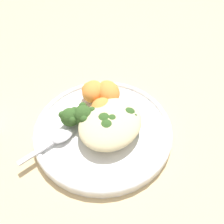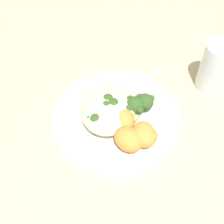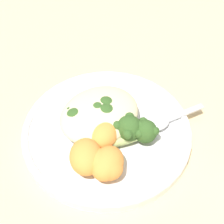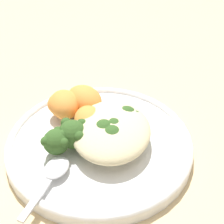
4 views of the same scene
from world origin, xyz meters
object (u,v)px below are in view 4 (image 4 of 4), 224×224
(sweet_potato_chunk_1, at_px, (66,103))
(broccoli_stalk_5, at_px, (110,128))
(broccoli_stalk_2, at_px, (89,131))
(sweet_potato_chunk_0, at_px, (84,99))
(sweet_potato_chunk_3, at_px, (64,104))
(broccoli_stalk_4, at_px, (110,136))
(broccoli_stalk_1, at_px, (74,132))
(broccoli_stalk_0, at_px, (64,136))
(plate, at_px, (99,143))
(broccoli_stalk_7, at_px, (119,118))
(quinoa_mound, at_px, (111,132))
(broccoli_stalk_3, at_px, (103,131))
(broccoli_stalk_6, at_px, (125,126))
(spoon, at_px, (53,173))
(sweet_potato_chunk_2, at_px, (89,120))

(sweet_potato_chunk_1, bearing_deg, broccoli_stalk_5, 56.58)
(broccoli_stalk_2, relative_size, sweet_potato_chunk_0, 1.61)
(sweet_potato_chunk_0, bearing_deg, sweet_potato_chunk_3, -61.63)
(broccoli_stalk_2, height_order, broccoli_stalk_4, broccoli_stalk_4)
(broccoli_stalk_5, bearing_deg, broccoli_stalk_1, -115.28)
(broccoli_stalk_0, relative_size, sweet_potato_chunk_3, 1.87)
(plate, distance_m, sweet_potato_chunk_1, 0.08)
(broccoli_stalk_4, height_order, sweet_potato_chunk_1, same)
(broccoli_stalk_7, distance_m, sweet_potato_chunk_1, 0.09)
(broccoli_stalk_2, relative_size, broccoli_stalk_5, 1.20)
(plate, height_order, broccoli_stalk_5, broccoli_stalk_5)
(quinoa_mound, distance_m, broccoli_stalk_3, 0.01)
(broccoli_stalk_7, xyz_separation_m, sweet_potato_chunk_0, (-0.03, -0.06, 0.00))
(broccoli_stalk_4, height_order, broccoli_stalk_6, broccoli_stalk_4)
(quinoa_mound, bearing_deg, sweet_potato_chunk_3, -125.32)
(broccoli_stalk_7, relative_size, spoon, 0.89)
(broccoli_stalk_2, bearing_deg, plate, 82.78)
(plate, relative_size, sweet_potato_chunk_2, 4.99)
(broccoli_stalk_6, relative_size, spoon, 0.95)
(broccoli_stalk_1, relative_size, broccoli_stalk_7, 0.94)
(plate, bearing_deg, sweet_potato_chunk_3, -129.98)
(spoon, bearing_deg, plate, 163.08)
(quinoa_mound, relative_size, broccoli_stalk_3, 1.63)
(broccoli_stalk_0, xyz_separation_m, sweet_potato_chunk_2, (-0.04, 0.03, 0.00))
(broccoli_stalk_1, bearing_deg, sweet_potato_chunk_1, -142.18)
(quinoa_mound, distance_m, sweet_potato_chunk_1, 0.10)
(broccoli_stalk_3, bearing_deg, sweet_potato_chunk_1, -161.47)
(quinoa_mound, bearing_deg, broccoli_stalk_7, 166.86)
(broccoli_stalk_5, distance_m, spoon, 0.11)
(broccoli_stalk_3, relative_size, broccoli_stalk_4, 0.88)
(sweet_potato_chunk_3, bearing_deg, broccoli_stalk_2, 43.07)
(sweet_potato_chunk_0, xyz_separation_m, sweet_potato_chunk_3, (0.02, -0.03, -0.00))
(broccoli_stalk_7, distance_m, sweet_potato_chunk_3, 0.09)
(sweet_potato_chunk_1, relative_size, spoon, 0.51)
(broccoli_stalk_6, xyz_separation_m, sweet_potato_chunk_1, (-0.03, -0.10, 0.01))
(broccoli_stalk_3, bearing_deg, broccoli_stalk_7, 119.58)
(broccoli_stalk_5, relative_size, sweet_potato_chunk_0, 1.34)
(broccoli_stalk_3, xyz_separation_m, sweet_potato_chunk_2, (-0.02, -0.02, -0.00))
(sweet_potato_chunk_2, bearing_deg, broccoli_stalk_1, -28.72)
(sweet_potato_chunk_2, xyz_separation_m, sweet_potato_chunk_3, (-0.03, -0.04, 0.00))
(broccoli_stalk_4, bearing_deg, broccoli_stalk_7, 133.56)
(broccoli_stalk_2, relative_size, sweet_potato_chunk_2, 1.77)
(broccoli_stalk_1, bearing_deg, quinoa_mound, 114.46)
(broccoli_stalk_0, relative_size, broccoli_stalk_6, 1.01)
(broccoli_stalk_2, xyz_separation_m, sweet_potato_chunk_0, (-0.06, -0.02, 0.01))
(broccoli_stalk_2, distance_m, sweet_potato_chunk_2, 0.02)
(broccoli_stalk_4, bearing_deg, broccoli_stalk_0, -120.31)
(broccoli_stalk_2, height_order, sweet_potato_chunk_3, sweet_potato_chunk_3)
(quinoa_mound, distance_m, broccoli_stalk_0, 0.07)
(sweet_potato_chunk_3, bearing_deg, broccoli_stalk_7, 78.23)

